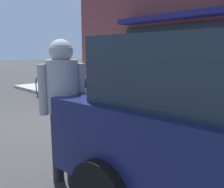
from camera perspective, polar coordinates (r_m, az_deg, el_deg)
ground_plane at (r=5.71m, az=-12.97°, el=-6.71°), size 80.00×80.00×0.00m
touring_motorcycle at (r=5.38m, az=-4.25°, el=-0.90°), size 2.23×0.72×1.39m
parked_bicycle at (r=7.29m, az=-13.80°, el=-0.03°), size 1.68×0.52×0.93m
pedestrian_walking at (r=2.89m, az=-11.92°, el=-0.22°), size 0.49×0.53×1.79m
sandwich_board_sign at (r=7.56m, az=1.07°, el=2.49°), size 0.55×0.42×0.98m
second_bicycle_by_cafe at (r=8.41m, az=-16.71°, el=1.29°), size 1.77×0.60×0.95m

